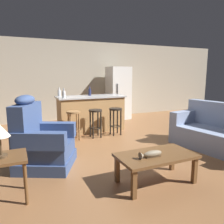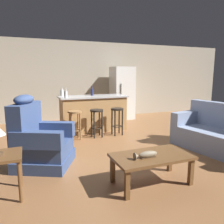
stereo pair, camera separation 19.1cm
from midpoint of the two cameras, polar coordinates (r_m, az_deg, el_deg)
The scene contains 15 objects.
ground_plane at distance 4.81m, azimuth 1.03°, elevation -8.63°, with size 12.00×12.00×0.00m.
back_wall at distance 7.54m, azimuth -8.22°, elevation 8.11°, with size 12.00×0.05×2.60m.
coffee_table at distance 3.17m, azimuth 12.04°, elevation -11.88°, with size 1.10×0.60×0.42m.
fish_figurine at distance 3.03m, azimuth 10.62°, elevation -10.94°, with size 0.34×0.10×0.10m.
couch at distance 4.87m, azimuth 28.20°, elevation -5.40°, with size 1.16×2.02×0.94m.
recliner_near_lamp at distance 3.84m, azimuth -17.06°, elevation -7.29°, with size 1.12×1.12×1.20m.
end_table at distance 3.02m, azimuth -25.30°, elevation -11.84°, with size 0.48×0.48×0.56m.
kitchen_island at distance 5.92m, azimuth -4.00°, elevation -0.31°, with size 1.80×0.70×0.95m.
bar_stool_left at distance 5.16m, azimuth -8.63°, elevation -2.01°, with size 0.32×0.32×0.68m.
bar_stool_middle at distance 5.30m, azimuth -2.96°, elevation -1.58°, with size 0.32×0.32×0.68m.
bar_stool_right at distance 5.49m, azimuth 2.35°, elevation -1.17°, with size 0.32×0.32×0.68m.
refrigerator at distance 7.48m, azimuth 3.38°, elevation 4.96°, with size 0.70×0.69×1.76m.
bottle_tall_green at distance 5.92m, azimuth -12.06°, elevation 4.95°, with size 0.09×0.09×0.23m.
bottle_short_amber at distance 5.92m, azimuth -4.34°, elevation 5.25°, with size 0.08×0.08×0.26m.
bottle_wine_dark at distance 5.42m, azimuth -11.00°, elevation 4.59°, with size 0.08×0.08×0.24m.
Camera 2 is at (-1.67, -4.24, 1.54)m, focal length 35.00 mm.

